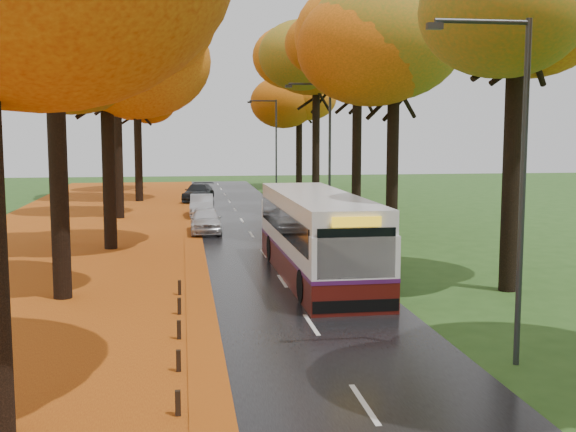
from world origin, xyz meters
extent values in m
cube|color=black|center=(0.00, 25.00, 0.02)|extent=(6.50, 90.00, 0.04)
cube|color=silver|center=(0.00, 25.00, 0.04)|extent=(0.12, 90.00, 0.01)
cube|color=maroon|center=(-9.00, 25.00, 0.01)|extent=(12.00, 90.00, 0.02)
cube|color=#B95E12|center=(-3.05, 25.00, 0.04)|extent=(0.90, 90.00, 0.01)
cylinder|color=black|center=(-7.50, 16.50, 4.58)|extent=(0.60, 0.60, 9.15)
cylinder|color=black|center=(-6.90, 26.50, 4.00)|extent=(0.60, 0.60, 8.00)
ellipsoid|color=orange|center=(-6.90, 26.50, 9.00)|extent=(9.20, 9.20, 7.18)
cylinder|color=black|center=(-7.50, 38.50, 4.29)|extent=(0.60, 0.60, 8.58)
ellipsoid|color=orange|center=(-7.50, 38.50, 9.65)|extent=(8.00, 8.00, 6.24)
cylinder|color=black|center=(-6.90, 49.50, 4.58)|extent=(0.60, 0.60, 9.15)
ellipsoid|color=orange|center=(-6.90, 49.50, 10.30)|extent=(9.20, 9.20, 7.18)
cylinder|color=black|center=(-7.50, 59.50, 4.00)|extent=(0.60, 0.60, 8.00)
ellipsoid|color=orange|center=(-7.50, 59.50, 9.00)|extent=(8.00, 8.00, 6.24)
cylinder|color=black|center=(7.50, 15.50, 4.61)|extent=(0.60, 0.60, 9.22)
cylinder|color=black|center=(6.90, 27.50, 4.10)|extent=(0.60, 0.60, 8.19)
ellipsoid|color=orange|center=(6.90, 27.50, 9.22)|extent=(9.20, 9.20, 7.18)
cylinder|color=black|center=(7.50, 37.50, 4.35)|extent=(0.60, 0.60, 8.70)
ellipsoid|color=orange|center=(7.50, 37.50, 9.79)|extent=(8.20, 8.20, 6.40)
cylinder|color=black|center=(6.90, 48.50, 4.61)|extent=(0.60, 0.60, 9.22)
ellipsoid|color=orange|center=(6.90, 48.50, 10.37)|extent=(9.20, 9.20, 7.18)
cylinder|color=black|center=(7.50, 60.50, 4.10)|extent=(0.60, 0.60, 8.19)
ellipsoid|color=orange|center=(7.50, 60.50, 9.22)|extent=(8.20, 8.20, 6.40)
cube|color=black|center=(-3.70, 6.00, 0.26)|extent=(0.11, 0.11, 0.52)
cube|color=black|center=(-3.70, 8.60, 0.26)|extent=(0.11, 0.11, 0.52)
cube|color=black|center=(-3.70, 11.20, 0.26)|extent=(0.11, 0.11, 0.52)
cube|color=black|center=(-3.70, 13.80, 0.26)|extent=(0.11, 0.11, 0.52)
cube|color=black|center=(-3.70, 16.40, 0.26)|extent=(0.11, 0.11, 0.52)
cylinder|color=#333538|center=(4.20, 8.00, 4.00)|extent=(0.14, 0.14, 8.00)
cylinder|color=#333538|center=(3.10, 8.00, 7.90)|extent=(2.20, 0.11, 0.11)
cube|color=#333538|center=(2.00, 8.00, 7.78)|extent=(0.35, 0.18, 0.14)
cylinder|color=#333538|center=(4.20, 30.00, 4.00)|extent=(0.14, 0.14, 8.00)
cylinder|color=#333538|center=(3.10, 30.00, 7.90)|extent=(2.20, 0.11, 0.11)
cube|color=#333538|center=(2.00, 30.00, 7.78)|extent=(0.35, 0.18, 0.14)
cylinder|color=#333538|center=(4.20, 52.00, 4.00)|extent=(0.14, 0.14, 8.00)
cylinder|color=#333538|center=(3.10, 52.00, 7.90)|extent=(2.20, 0.11, 0.11)
cube|color=#333538|center=(2.00, 52.00, 7.78)|extent=(0.35, 0.18, 0.14)
cube|color=#460F0B|center=(1.39, 18.64, 0.52)|extent=(2.84, 11.85, 0.97)
cube|color=white|center=(1.39, 18.64, 1.70)|extent=(2.84, 11.85, 1.40)
cube|color=white|center=(1.39, 18.64, 2.78)|extent=(2.78, 11.61, 0.75)
cube|color=#47164F|center=(1.39, 18.64, 1.06)|extent=(2.86, 11.87, 0.13)
cube|color=black|center=(1.39, 18.64, 2.13)|extent=(2.85, 10.90, 0.91)
cube|color=black|center=(1.47, 12.77, 1.92)|extent=(2.36, 0.09, 1.50)
cube|color=yellow|center=(1.47, 12.77, 2.85)|extent=(1.48, 0.08, 0.30)
cube|color=black|center=(1.47, 12.79, 0.34)|extent=(2.63, 0.15, 0.38)
cylinder|color=black|center=(0.22, 14.61, 0.58)|extent=(0.31, 1.08, 1.07)
cylinder|color=black|center=(2.67, 14.64, 0.58)|extent=(0.31, 1.08, 1.07)
cylinder|color=black|center=(0.13, 22.17, 0.58)|extent=(0.31, 1.08, 1.07)
cylinder|color=black|center=(2.57, 22.20, 0.58)|extent=(0.31, 1.08, 1.07)
imported|color=silver|center=(-2.35, 30.92, 0.73)|extent=(1.66, 4.08, 1.39)
imported|color=#97999E|center=(-2.35, 38.68, 0.72)|extent=(1.60, 4.21, 1.37)
imported|color=black|center=(-2.35, 48.45, 0.72)|extent=(2.86, 4.97, 1.36)
camera|label=1|loc=(-3.54, -7.57, 5.51)|focal=45.00mm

